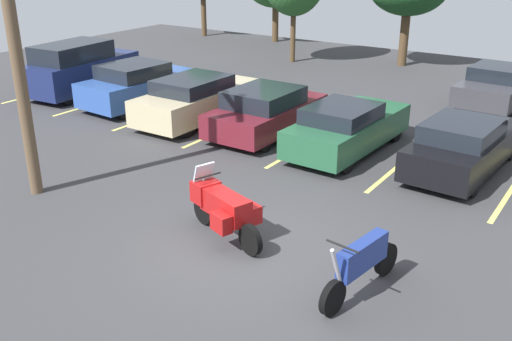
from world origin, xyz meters
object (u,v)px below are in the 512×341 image
motorcycle_touring (223,207)px  car_blue (138,85)px  car_far_charcoal (499,86)px  car_maroon (266,111)px  motorcycle_second (361,264)px  utility_pole (11,23)px  car_black (464,145)px  car_green (347,127)px  car_champagne (198,99)px  car_navy (80,68)px

motorcycle_touring → car_blue: car_blue is taller
car_far_charcoal → car_maroon: bearing=-124.6°
motorcycle_second → utility_pole: 8.90m
car_black → car_green: bearing=-174.2°
car_far_charcoal → utility_pole: size_ratio=0.59×
car_maroon → car_champagne: bearing=-178.2°
car_champagne → car_blue: bearing=175.4°
car_champagne → car_green: bearing=0.2°
car_maroon → motorcycle_second: bearing=-46.8°
car_maroon → car_blue: bearing=178.5°
motorcycle_touring → car_black: 7.02m
motorcycle_second → utility_pole: utility_pole is taller
motorcycle_touring → car_navy: 13.03m
car_maroon → car_far_charcoal: bearing=55.4°
car_champagne → car_black: car_champagne is taller
motorcycle_touring → utility_pole: utility_pole is taller
car_black → car_far_charcoal: 7.23m
motorcycle_second → motorcycle_touring: bearing=173.7°
car_navy → car_green: car_navy is taller
car_navy → car_maroon: size_ratio=1.11×
car_champagne → car_far_charcoal: 10.81m
car_champagne → car_green: 5.36m
car_blue → utility_pole: utility_pole is taller
motorcycle_second → car_green: (-3.30, 6.36, 0.11)m
motorcycle_second → car_blue: (-11.53, 6.58, 0.17)m
motorcycle_second → car_far_charcoal: 13.90m
car_maroon → car_green: size_ratio=0.92×
motorcycle_touring → car_champagne: bearing=132.4°
car_blue → car_champagne: (2.87, -0.23, -0.03)m
motorcycle_touring → car_navy: car_navy is taller
car_black → car_far_charcoal: bearing=96.0°
motorcycle_touring → car_champagne: (-5.48, 6.00, 0.06)m
car_navy → car_blue: (3.07, -0.05, -0.21)m
car_far_charcoal → motorcycle_touring: bearing=-99.5°
motorcycle_second → car_maroon: bearing=133.2°
car_maroon → motorcycle_touring: bearing=-64.8°
motorcycle_touring → motorcycle_second: 3.20m
motorcycle_touring → car_blue: (-8.35, 6.22, 0.09)m
car_blue → car_black: (11.38, 0.11, -0.07)m
motorcycle_second → car_black: bearing=91.3°
car_champagne → car_maroon: (2.61, 0.08, -0.02)m
motorcycle_touring → car_blue: 10.41m
motorcycle_touring → utility_pole: size_ratio=0.28×
motorcycle_second → car_green: size_ratio=0.49×
car_black → utility_pole: size_ratio=0.60×
car_black → utility_pole: (-8.07, -7.03, 3.30)m
car_champagne → car_far_charcoal: car_champagne is taller
motorcycle_touring → car_black: bearing=64.4°
car_blue → car_far_charcoal: size_ratio=0.96×
car_champagne → car_maroon: bearing=1.8°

